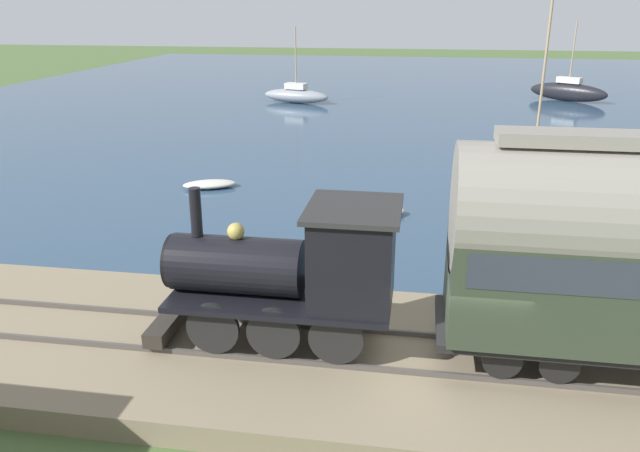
% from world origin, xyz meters
% --- Properties ---
extents(ground_plane, '(200.00, 200.00, 0.00)m').
position_xyz_m(ground_plane, '(0.00, 0.00, 0.00)').
color(ground_plane, '#476033').
extents(harbor_water, '(80.00, 80.00, 0.01)m').
position_xyz_m(harbor_water, '(43.46, 0.00, 0.00)').
color(harbor_water, '#2D4760').
rests_on(harbor_water, ground).
extents(rail_embankment, '(5.98, 56.00, 0.64)m').
position_xyz_m(rail_embankment, '(0.17, 0.00, 0.26)').
color(rail_embankment, '#84755B').
rests_on(rail_embankment, ground).
extents(steam_locomotive, '(2.12, 5.19, 3.28)m').
position_xyz_m(steam_locomotive, '(0.17, 3.20, 2.34)').
color(steam_locomotive, black).
rests_on(steam_locomotive, rail_embankment).
extents(sailboat_gray, '(2.79, 5.64, 5.71)m').
position_xyz_m(sailboat_gray, '(37.19, 10.64, 0.61)').
color(sailboat_gray, gray).
rests_on(sailboat_gray, harbor_water).
extents(sailboat_teal, '(1.91, 4.25, 8.85)m').
position_xyz_m(sailboat_teal, '(13.36, -3.53, 0.52)').
color(sailboat_teal, '#1E707A').
rests_on(sailboat_teal, harbor_water).
extents(sailboat_black, '(4.55, 5.84, 6.11)m').
position_xyz_m(sailboat_black, '(41.60, -10.60, 0.78)').
color(sailboat_black, black).
rests_on(sailboat_black, harbor_water).
extents(rowboat_far_out, '(2.09, 2.51, 0.33)m').
position_xyz_m(rowboat_far_out, '(10.26, 2.31, 0.17)').
color(rowboat_far_out, '#B7B2A3').
rests_on(rowboat_far_out, harbor_water).
extents(rowboat_mid_harbor, '(1.77, 2.44, 0.32)m').
position_xyz_m(rowboat_mid_harbor, '(13.11, 9.60, 0.17)').
color(rowboat_mid_harbor, beige).
rests_on(rowboat_mid_harbor, harbor_water).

